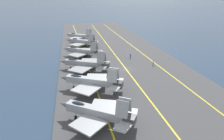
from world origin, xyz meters
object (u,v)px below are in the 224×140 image
object	(u,v)px
parked_jet_sixth	(82,42)
crew_white_vest	(153,62)
parked_jet_fourth	(85,63)
parked_jet_fifth	(82,51)
crew_blue_vest	(130,56)
parked_jet_second	(97,112)
parked_jet_seventh	(80,36)
parked_jet_third	(92,81)

from	to	relation	value
parked_jet_sixth	crew_white_vest	world-z (taller)	parked_jet_sixth
parked_jet_fourth	parked_jet_fifth	bearing A→B (deg)	-0.09
parked_jet_fourth	parked_jet_fifth	world-z (taller)	parked_jet_fourth
crew_blue_vest	crew_white_vest	world-z (taller)	crew_white_vest
crew_blue_vest	crew_white_vest	bearing A→B (deg)	-149.74
crew_blue_vest	parked_jet_second	bearing A→B (deg)	154.53
parked_jet_fourth	crew_white_vest	xyz separation A→B (m)	(-0.15, -23.10, -1.26)
parked_jet_sixth	parked_jet_fourth	bearing A→B (deg)	177.86
parked_jet_fourth	parked_jet_sixth	bearing A→B (deg)	-2.14
parked_jet_sixth	parked_jet_seventh	world-z (taller)	parked_jet_sixth
crew_blue_vest	parked_jet_fifth	bearing A→B (deg)	74.07
parked_jet_fourth	crew_blue_vest	world-z (taller)	parked_jet_fourth
crew_blue_vest	crew_white_vest	size ratio (longest dim) A/B	0.95
parked_jet_seventh	crew_white_vest	distance (m)	49.21
crew_white_vest	parked_jet_fifth	bearing A→B (deg)	58.41
parked_jet_third	parked_jet_fourth	bearing A→B (deg)	1.66
parked_jet_fourth	crew_white_vest	distance (m)	23.13
parked_jet_third	parked_jet_seventh	distance (m)	58.64
parked_jet_fifth	crew_white_vest	bearing A→B (deg)	-121.59
parked_jet_seventh	parked_jet_fourth	bearing A→B (deg)	178.84
parked_jet_fourth	parked_jet_sixth	size ratio (longest dim) A/B	1.14
parked_jet_second	parked_jet_seventh	bearing A→B (deg)	-0.84
parked_jet_third	parked_jet_fifth	size ratio (longest dim) A/B	1.08
parked_jet_second	parked_jet_third	distance (m)	13.83
parked_jet_sixth	crew_blue_vest	size ratio (longest dim) A/B	8.42
parked_jet_seventh	crew_white_vest	world-z (taller)	parked_jet_seventh
parked_jet_seventh	parked_jet_second	bearing A→B (deg)	179.16
parked_jet_fourth	parked_jet_fifth	distance (m)	14.04
parked_jet_second	crew_white_vest	bearing A→B (deg)	-39.17
parked_jet_second	parked_jet_seventh	distance (m)	72.46
parked_jet_second	parked_jet_sixth	world-z (taller)	parked_jet_second
parked_jet_fourth	crew_white_vest	size ratio (longest dim) A/B	9.11
parked_jet_fourth	parked_jet_sixth	world-z (taller)	parked_jet_sixth
parked_jet_third	parked_jet_fifth	bearing A→B (deg)	0.81
parked_jet_second	crew_blue_vest	world-z (taller)	parked_jet_second
parked_jet_fourth	crew_blue_vest	bearing A→B (deg)	-63.21
parked_jet_fourth	parked_jet_seventh	world-z (taller)	parked_jet_fourth
parked_jet_sixth	crew_white_vest	size ratio (longest dim) A/B	7.99
parked_jet_fourth	parked_jet_sixth	distance (m)	29.76
parked_jet_third	crew_white_vest	xyz separation A→B (m)	(14.75, -22.67, -1.69)
parked_jet_third	parked_jet_fourth	world-z (taller)	parked_jet_third
crew_blue_vest	crew_white_vest	distance (m)	10.56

